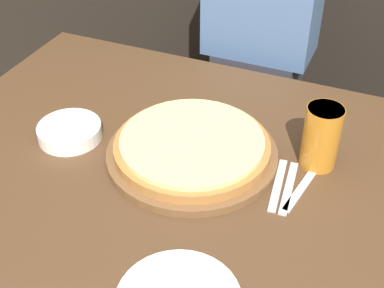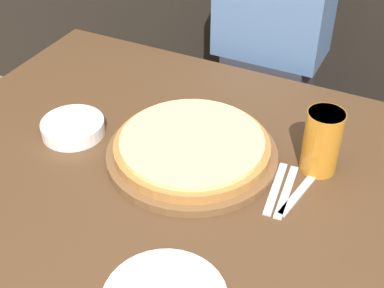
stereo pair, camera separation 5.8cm
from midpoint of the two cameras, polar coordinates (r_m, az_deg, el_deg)
The scene contains 8 objects.
dining_table at distance 1.50m, azimuth 1.01°, elevation -14.36°, with size 1.49×0.99×0.74m.
pizza_on_board at distance 1.26m, azimuth -1.33°, elevation -0.53°, with size 0.41×0.41×0.06m.
beer_glass at distance 1.24m, azimuth 12.35°, elevation 0.96°, with size 0.08×0.08×0.16m.
side_bowl at distance 1.37m, azimuth -14.01°, elevation 1.37°, with size 0.16×0.16×0.04m.
fork at distance 1.21m, azimuth 7.78°, elevation -4.36°, with size 0.04×0.18×0.00m.
dinner_knife at distance 1.21m, azimuth 8.91°, elevation -4.66°, with size 0.04×0.18×0.00m.
spoon at distance 1.20m, azimuth 10.05°, elevation -4.95°, with size 0.04×0.15×0.00m.
diner_person at distance 1.83m, azimuth 6.09°, elevation 7.75°, with size 0.34×0.20×1.32m.
Camera 1 is at (0.31, -0.87, 1.55)m, focal length 50.00 mm.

